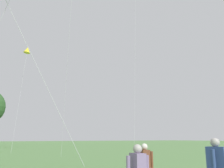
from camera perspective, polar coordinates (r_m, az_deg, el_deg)
name	(u,v)px	position (r m, az deg, el deg)	size (l,w,h in m)	color
person_brown_coat	(145,165)	(7.66, 7.67, -18.16)	(0.50, 0.42, 1.46)	slate
person_dark_jacket	(217,168)	(6.55, 23.30, -17.45)	(0.55, 0.47, 1.62)	#282D42
small_kite_streamer_purple	(27,50)	(34.58, -19.14, 7.42)	(1.82, 2.60, 13.49)	yellow
small_kite_delta_white	(135,3)	(36.87, 5.48, 18.33)	(3.57, 3.70, 23.35)	red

